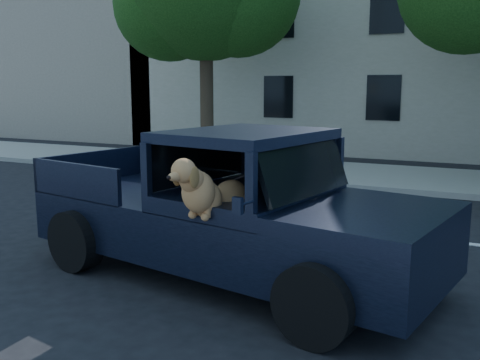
# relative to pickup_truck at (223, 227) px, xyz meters

# --- Properties ---
(ground) EXTENTS (120.00, 120.00, 0.00)m
(ground) POSITION_rel_pickup_truck_xyz_m (-1.40, -0.33, -0.69)
(ground) COLOR black
(ground) RESTS_ON ground
(far_sidewalk) EXTENTS (60.00, 4.00, 0.15)m
(far_sidewalk) POSITION_rel_pickup_truck_xyz_m (-1.40, 8.87, -0.61)
(far_sidewalk) COLOR gray
(far_sidewalk) RESTS_ON ground
(lane_stripes) EXTENTS (21.60, 0.14, 0.01)m
(lane_stripes) POSITION_rel_pickup_truck_xyz_m (0.60, 3.07, -0.68)
(lane_stripes) COLOR silver
(lane_stripes) RESTS_ON ground
(building_main) EXTENTS (26.00, 6.00, 9.00)m
(building_main) POSITION_rel_pickup_truck_xyz_m (1.60, 16.17, 3.81)
(building_main) COLOR beige
(building_main) RESTS_ON ground
(building_left) EXTENTS (12.00, 6.00, 8.00)m
(building_left) POSITION_rel_pickup_truck_xyz_m (-16.40, 16.17, 3.31)
(building_left) COLOR tan
(building_left) RESTS_ON ground
(pickup_truck) EXTENTS (5.99, 3.40, 2.03)m
(pickup_truck) POSITION_rel_pickup_truck_xyz_m (0.00, 0.00, 0.00)
(pickup_truck) COLOR black
(pickup_truck) RESTS_ON ground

